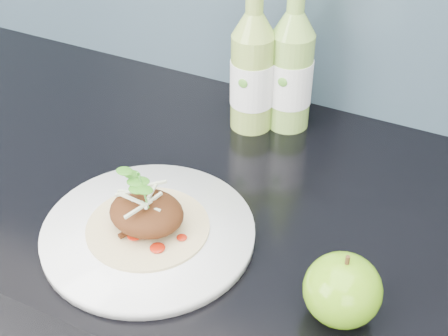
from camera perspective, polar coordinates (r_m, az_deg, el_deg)
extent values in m
cylinder|color=white|center=(0.82, -6.92, -5.90)|extent=(0.30, 0.30, 0.02)
cylinder|color=tan|center=(0.81, -6.97, -5.38)|extent=(0.16, 0.16, 0.00)
ellipsoid|color=#54290F|center=(0.80, -7.10, -4.09)|extent=(0.10, 0.08, 0.04)
ellipsoid|color=#3C850E|center=(0.71, 10.78, -10.89)|extent=(0.11, 0.11, 0.08)
cylinder|color=#472D14|center=(0.68, 11.20, -8.37)|extent=(0.01, 0.00, 0.01)
cylinder|color=#92B049|center=(0.99, 2.58, 7.83)|extent=(0.09, 0.09, 0.16)
cone|color=#92B049|center=(0.95, 2.74, 12.99)|extent=(0.07, 0.07, 0.04)
cylinder|color=white|center=(0.99, 2.58, 7.86)|extent=(0.09, 0.09, 0.07)
ellipsoid|color=#59A533|center=(0.96, 1.73, 7.73)|extent=(0.02, 0.00, 0.02)
cylinder|color=#89B64C|center=(1.00, 6.08, 7.90)|extent=(0.08, 0.08, 0.16)
cone|color=#89B64C|center=(0.96, 6.46, 13.02)|extent=(0.07, 0.07, 0.04)
cylinder|color=white|center=(1.00, 6.08, 7.92)|extent=(0.09, 0.09, 0.07)
ellipsoid|color=#59A533|center=(0.97, 5.36, 7.81)|extent=(0.02, 0.00, 0.02)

